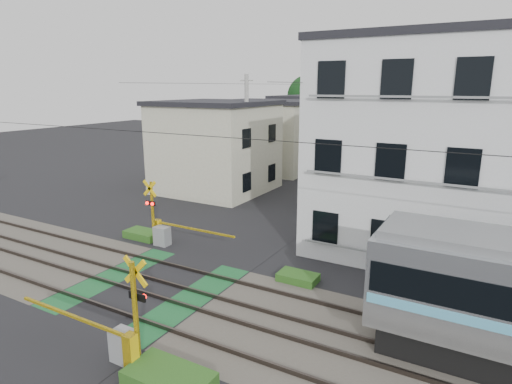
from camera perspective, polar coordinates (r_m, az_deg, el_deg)
The scene contains 11 objects.
ground at distance 16.72m, azimuth -14.06°, elevation -12.25°, with size 120.00×120.00×0.00m, color black.
track_bed at distance 16.70m, azimuth -14.07°, elevation -12.14°, with size 120.00×120.00×0.14m.
crossing_signal_near at distance 12.52m, azimuth -17.11°, elevation -18.29°, with size 4.74×0.65×3.09m.
crossing_signal_far at distance 20.56m, azimuth -12.53°, elevation -4.98°, with size 4.74×0.65×3.09m.
apartment_block at distance 20.51m, azimuth 23.32°, elevation 5.51°, with size 10.20×8.36×9.30m.
houses_row at distance 38.30m, azimuth 13.56°, elevation 7.53°, with size 22.07×31.35×6.80m.
tree_hill at distance 60.91m, azimuth 20.17°, elevation 11.06°, with size 40.00×12.48×11.45m.
catenary at distance 12.23m, azimuth 6.03°, elevation -3.08°, with size 60.00×5.04×7.00m.
utility_poles at distance 35.83m, azimuth 10.31°, elevation 8.62°, with size 7.90×42.00×8.00m.
pedestrian at distance 42.06m, azimuth 12.81°, elevation 4.72°, with size 0.57×0.38×1.57m, color black.
weed_patches at distance 15.52m, azimuth -9.45°, elevation -13.38°, with size 10.25×8.80×0.40m.
Camera 1 is at (10.56, -10.74, 7.26)m, focal length 30.00 mm.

